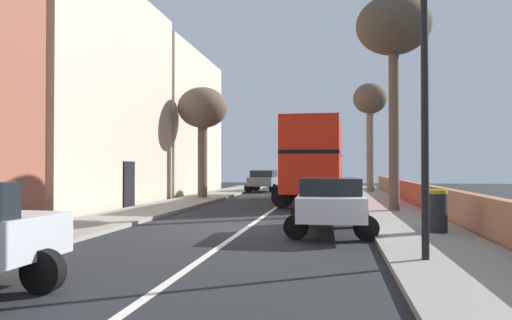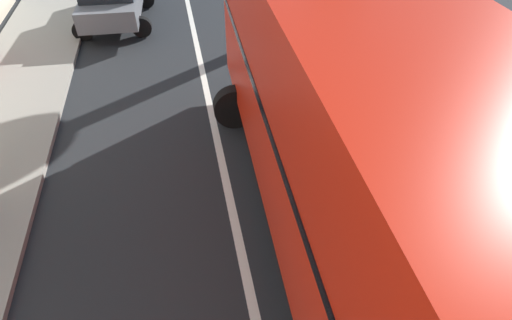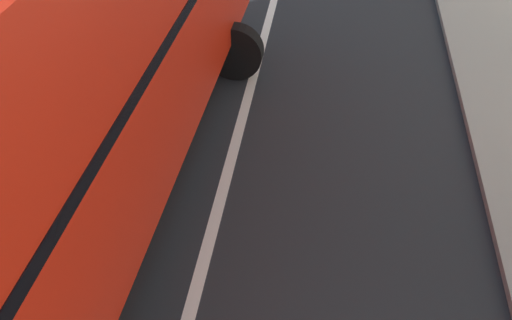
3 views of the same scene
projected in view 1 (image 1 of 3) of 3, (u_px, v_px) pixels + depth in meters
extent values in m
plane|color=black|center=(246.00, 228.00, 14.38)|extent=(84.00, 84.00, 0.00)
cube|color=silver|center=(246.00, 228.00, 14.38)|extent=(0.16, 54.00, 0.01)
cube|color=gray|center=(95.00, 223.00, 15.18)|extent=(2.60, 60.00, 0.12)
cube|color=gray|center=(415.00, 230.00, 13.59)|extent=(2.60, 60.00, 0.12)
cube|color=beige|center=(87.00, 97.00, 21.76)|extent=(4.00, 11.52, 10.11)
cube|color=black|center=(129.00, 185.00, 21.37)|extent=(0.08, 1.10, 2.10)
cube|color=beige|center=(174.00, 124.00, 33.59)|extent=(4.00, 11.52, 9.75)
cube|color=maroon|center=(202.00, 178.00, 33.21)|extent=(0.08, 1.10, 2.10)
cube|color=#9E6647|center=(473.00, 213.00, 13.34)|extent=(0.36, 54.00, 1.10)
cube|color=red|center=(316.00, 173.00, 24.58)|extent=(2.78, 10.28, 1.70)
cube|color=black|center=(316.00, 155.00, 24.59)|extent=(2.80, 10.18, 0.16)
cube|color=red|center=(316.00, 139.00, 24.60)|extent=(2.78, 10.28, 1.50)
cube|color=black|center=(322.00, 170.00, 29.57)|extent=(2.20, 0.12, 1.19)
cylinder|color=black|center=(298.00, 190.00, 28.21)|extent=(1.01, 0.33, 1.00)
cylinder|color=black|center=(342.00, 190.00, 27.73)|extent=(1.01, 0.33, 1.00)
cylinder|color=black|center=(283.00, 197.00, 21.39)|extent=(1.01, 0.33, 1.00)
cylinder|color=black|center=(340.00, 198.00, 20.91)|extent=(1.01, 0.33, 1.00)
cylinder|color=black|center=(43.00, 271.00, 6.96)|extent=(0.65, 0.24, 0.64)
cube|color=slate|center=(264.00, 181.00, 35.34)|extent=(1.98, 4.17, 0.63)
cube|color=black|center=(264.00, 174.00, 35.15)|extent=(1.75, 2.32, 0.50)
cylinder|color=black|center=(256.00, 187.00, 36.76)|extent=(0.65, 0.25, 0.64)
cylinder|color=black|center=(279.00, 187.00, 36.38)|extent=(0.65, 0.25, 0.64)
cylinder|color=black|center=(249.00, 188.00, 34.29)|extent=(0.65, 0.25, 0.64)
cylinder|color=black|center=(274.00, 188.00, 33.90)|extent=(0.65, 0.25, 0.64)
cube|color=silver|center=(330.00, 205.00, 13.41)|extent=(1.80, 4.40, 0.62)
cube|color=black|center=(330.00, 186.00, 13.20)|extent=(1.63, 2.43, 0.45)
cylinder|color=black|center=(301.00, 216.00, 14.86)|extent=(0.64, 0.23, 0.64)
cylinder|color=black|center=(358.00, 217.00, 14.61)|extent=(0.64, 0.23, 0.64)
cylinder|color=black|center=(296.00, 227.00, 12.18)|extent=(0.64, 0.23, 0.64)
cylinder|color=black|center=(366.00, 228.00, 11.94)|extent=(0.64, 0.23, 0.64)
cylinder|color=#7A6B56|center=(370.00, 148.00, 33.46)|extent=(0.52, 0.52, 6.08)
ellipsoid|color=brown|center=(370.00, 98.00, 33.51)|extent=(2.36, 2.36, 2.15)
cylinder|color=brown|center=(394.00, 125.00, 19.08)|extent=(0.41, 0.41, 6.83)
ellipsoid|color=#4C4233|center=(393.00, 25.00, 19.14)|extent=(2.98, 2.98, 2.35)
cylinder|color=brown|center=(202.00, 157.00, 27.39)|extent=(0.55, 0.55, 4.57)
ellipsoid|color=brown|center=(203.00, 108.00, 27.43)|extent=(2.85, 2.85, 2.34)
cylinder|color=black|center=(425.00, 99.00, 8.94)|extent=(0.14, 0.14, 6.00)
cylinder|color=black|center=(437.00, 213.00, 12.60)|extent=(0.52, 0.52, 1.02)
cylinder|color=olive|center=(437.00, 192.00, 12.61)|extent=(0.55, 0.55, 0.10)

